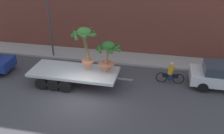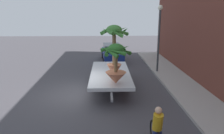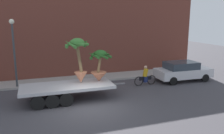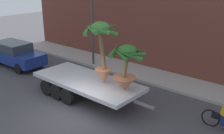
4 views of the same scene
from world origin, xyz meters
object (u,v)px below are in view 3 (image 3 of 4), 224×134
(flatbed_trailer, at_px, (63,89))
(parked_car, at_px, (183,71))
(potted_palm_rear, at_px, (100,66))
(cyclist, at_px, (145,76))
(potted_palm_middle, at_px, (79,57))
(street_lamp, at_px, (14,44))

(flatbed_trailer, bearing_deg, parked_car, 8.73)
(potted_palm_rear, xyz_separation_m, cyclist, (3.96, 1.18, -1.33))
(potted_palm_middle, xyz_separation_m, parked_car, (8.74, 1.31, -1.82))
(potted_palm_rear, relative_size, cyclist, 1.12)
(flatbed_trailer, bearing_deg, potted_palm_rear, 5.09)
(parked_car, height_order, street_lamp, street_lamp)
(flatbed_trailer, distance_m, potted_palm_middle, 2.18)
(parked_car, bearing_deg, potted_palm_rear, -170.09)
(potted_palm_rear, height_order, potted_palm_middle, potted_palm_middle)
(potted_palm_rear, bearing_deg, parked_car, 9.91)
(potted_palm_rear, bearing_deg, street_lamp, 146.90)
(potted_palm_rear, distance_m, parked_car, 7.59)
(potted_palm_middle, bearing_deg, street_lamp, 138.59)
(parked_car, bearing_deg, cyclist, -178.13)
(potted_palm_middle, relative_size, cyclist, 1.55)
(flatbed_trailer, xyz_separation_m, street_lamp, (-2.85, 3.66, 2.47))
(cyclist, relative_size, parked_car, 0.40)
(flatbed_trailer, relative_size, cyclist, 3.62)
(potted_palm_rear, xyz_separation_m, parked_car, (7.39, 1.29, -1.17))
(potted_palm_middle, bearing_deg, cyclist, 12.67)
(flatbed_trailer, height_order, street_lamp, street_lamp)
(potted_palm_middle, bearing_deg, parked_car, 8.51)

